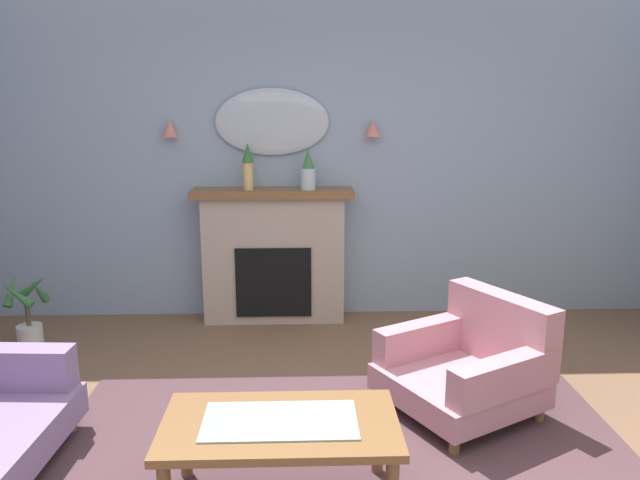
# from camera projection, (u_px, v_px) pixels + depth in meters

# --- Properties ---
(wall_back) EXTENTS (6.89, 0.10, 2.97)m
(wall_back) POSITION_uv_depth(u_px,v_px,m) (325.00, 148.00, 5.28)
(wall_back) COLOR #8C9EB2
(wall_back) RESTS_ON ground
(patterned_rug) EXTENTS (3.20, 2.40, 0.01)m
(patterned_rug) POSITION_uv_depth(u_px,v_px,m) (346.00, 480.00, 3.09)
(patterned_rug) COLOR #4C3338
(patterned_rug) RESTS_ON ground
(fireplace) EXTENTS (1.36, 0.36, 1.16)m
(fireplace) POSITION_uv_depth(u_px,v_px,m) (274.00, 257.00, 5.26)
(fireplace) COLOR tan
(fireplace) RESTS_ON ground
(mantel_vase_right) EXTENTS (0.10, 0.10, 0.39)m
(mantel_vase_right) POSITION_uv_depth(u_px,v_px,m) (248.00, 164.00, 5.04)
(mantel_vase_right) COLOR tan
(mantel_vase_right) RESTS_ON fireplace
(mantel_vase_left) EXTENTS (0.13, 0.13, 0.34)m
(mantel_vase_left) POSITION_uv_depth(u_px,v_px,m) (308.00, 172.00, 5.07)
(mantel_vase_left) COLOR silver
(mantel_vase_left) RESTS_ON fireplace
(wall_mirror) EXTENTS (0.96, 0.06, 0.56)m
(wall_mirror) POSITION_uv_depth(u_px,v_px,m) (272.00, 122.00, 5.14)
(wall_mirror) COLOR #B2BCC6
(wall_sconce_left) EXTENTS (0.14, 0.14, 0.14)m
(wall_sconce_left) POSITION_uv_depth(u_px,v_px,m) (170.00, 128.00, 5.07)
(wall_sconce_left) COLOR #D17066
(wall_sconce_right) EXTENTS (0.14, 0.14, 0.14)m
(wall_sconce_right) POSITION_uv_depth(u_px,v_px,m) (373.00, 128.00, 5.13)
(wall_sconce_right) COLOR #D17066
(coffee_table) EXTENTS (1.10, 0.60, 0.45)m
(coffee_table) POSITION_uv_depth(u_px,v_px,m) (280.00, 432.00, 2.83)
(coffee_table) COLOR brown
(coffee_table) RESTS_ON ground
(armchair_beside_couch) EXTENTS (1.10, 1.10, 0.71)m
(armchair_beside_couch) POSITION_uv_depth(u_px,v_px,m) (471.00, 363.00, 3.76)
(armchair_beside_couch) COLOR #B77A84
(armchair_beside_couch) RESTS_ON ground
(potted_plant_small_fern) EXTENTS (0.31, 0.33, 0.59)m
(potted_plant_small_fern) POSITION_uv_depth(u_px,v_px,m) (28.00, 314.00, 4.75)
(potted_plant_small_fern) COLOR silver
(potted_plant_small_fern) RESTS_ON ground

